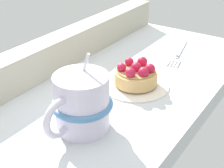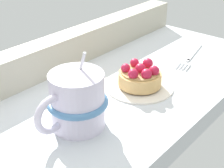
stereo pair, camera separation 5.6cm
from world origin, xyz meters
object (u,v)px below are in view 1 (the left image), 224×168
Objects in this scene: raspberry_tart at (136,75)px; dessert_fork at (179,53)px; coffee_mug at (81,103)px; dessert_plate at (135,84)px.

dessert_fork is at bearing -1.64° from raspberry_tart.
dessert_fork is at bearing -1.03° from coffee_mug.
coffee_mug is 0.81× the size of dessert_fork.
dessert_plate and dessert_fork have the same top height.
raspberry_tart is at bearing 178.36° from dessert_fork.
coffee_mug is (-16.41, 0.09, 2.07)cm from raspberry_tart.
raspberry_tart is 19.26cm from dessert_fork.
dessert_plate is 16.93cm from coffee_mug.
dessert_plate is at bearing 178.21° from dessert_fork.
coffee_mug reaches higher than dessert_fork.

